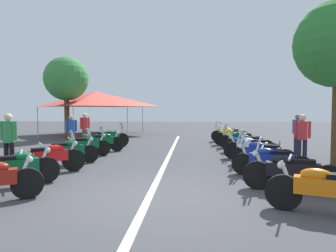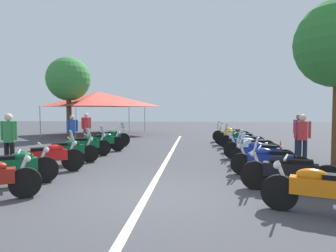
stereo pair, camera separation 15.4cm
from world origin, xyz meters
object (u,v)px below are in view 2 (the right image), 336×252
object	(u,v)px
motorcycle_left_row_5	(102,141)
roadside_tree_0	(68,79)
motorcycle_right_row_6	(241,139)
motorcycle_right_row_7	(234,136)
bystander_0	(302,135)
motorcycle_right_row_1	(289,171)
motorcycle_right_row_2	(269,160)
motorcycle_right_row_8	(231,134)
motorcycle_right_row_5	(248,143)
traffic_cone_0	(280,148)
event_tent	(98,99)
bystander_2	(9,137)
motorcycle_left_row_1	(15,167)
motorcycle_right_row_4	(251,147)
bystander_4	(72,130)
motorcycle_right_row_0	(322,190)
motorcycle_left_row_2	(49,157)
motorcycle_right_row_3	(261,153)
motorcycle_left_row_4	(86,145)
bystander_1	(299,131)
bystander_3	(86,127)
motorcycle_left_row_6	(109,138)
motorcycle_left_row_3	(67,151)

from	to	relation	value
motorcycle_left_row_5	roadside_tree_0	world-z (taller)	roadside_tree_0
motorcycle_right_row_6	motorcycle_right_row_7	bearing A→B (deg)	-62.72
bystander_0	motorcycle_right_row_1	bearing A→B (deg)	168.82
motorcycle_right_row_2	motorcycle_right_row_8	distance (m)	8.88
motorcycle_right_row_7	motorcycle_right_row_5	bearing A→B (deg)	109.25
traffic_cone_0	event_tent	world-z (taller)	event_tent
motorcycle_right_row_8	bystander_2	size ratio (longest dim) A/B	1.22
motorcycle_right_row_1	motorcycle_right_row_8	distance (m)	10.41
motorcycle_left_row_5	motorcycle_right_row_5	xyz separation A→B (m)	(-0.02, -6.29, -0.01)
bystander_2	roadside_tree_0	distance (m)	10.71
motorcycle_right_row_1	motorcycle_left_row_5	bearing A→B (deg)	-27.85
motorcycle_left_row_1	motorcycle_right_row_4	xyz separation A→B (m)	(4.44, -6.42, 0.00)
motorcycle_left_row_1	traffic_cone_0	size ratio (longest dim) A/B	2.85
event_tent	motorcycle_right_row_5	bearing A→B (deg)	-134.04
bystander_0	bystander_4	bearing A→B (deg)	84.82
motorcycle_left_row_1	bystander_4	xyz separation A→B (m)	(6.30, 1.21, 0.47)
motorcycle_right_row_0	bystander_0	xyz separation A→B (m)	(4.97, -1.37, 0.53)
motorcycle_left_row_2	motorcycle_right_row_1	bearing A→B (deg)	-44.08
motorcycle_left_row_1	event_tent	bearing A→B (deg)	65.30
motorcycle_right_row_6	traffic_cone_0	xyz separation A→B (m)	(-1.76, -1.33, -0.17)
motorcycle_right_row_4	motorcycle_right_row_3	bearing A→B (deg)	105.11
motorcycle_left_row_4	motorcycle_right_row_2	bearing A→B (deg)	-56.03
motorcycle_right_row_7	motorcycle_left_row_1	bearing A→B (deg)	68.90
motorcycle_right_row_5	bystander_1	xyz separation A→B (m)	(0.02, -2.04, 0.53)
motorcycle_right_row_4	bystander_3	world-z (taller)	bystander_3
motorcycle_right_row_0	motorcycle_right_row_4	size ratio (longest dim) A/B	0.96
motorcycle_right_row_3	motorcycle_right_row_1	bearing A→B (deg)	112.26
motorcycle_right_row_6	bystander_0	distance (m)	4.30
motorcycle_right_row_0	bystander_0	bearing A→B (deg)	-84.49
motorcycle_left_row_1	motorcycle_right_row_6	xyz separation A→B (m)	(7.54, -6.52, 0.00)
motorcycle_right_row_5	roadside_tree_0	bearing A→B (deg)	-9.73
motorcycle_right_row_4	motorcycle_left_row_4	bearing A→B (deg)	12.05
motorcycle_left_row_5	motorcycle_right_row_2	distance (m)	7.53
motorcycle_right_row_0	bystander_1	xyz separation A→B (m)	(7.43, -2.06, 0.51)
motorcycle_right_row_2	roadside_tree_0	size ratio (longest dim) A/B	0.40
motorcycle_left_row_4	roadside_tree_0	distance (m)	8.85
motorcycle_right_row_1	motorcycle_right_row_3	world-z (taller)	motorcycle_right_row_1
motorcycle_right_row_8	bystander_0	size ratio (longest dim) A/B	1.25
motorcycle_left_row_6	motorcycle_left_row_1	bearing A→B (deg)	-125.23
motorcycle_right_row_2	traffic_cone_0	xyz separation A→B (m)	(4.24, -1.48, -0.17)
motorcycle_right_row_5	motorcycle_left_row_3	bearing A→B (deg)	44.54
motorcycle_right_row_7	event_tent	bearing A→B (deg)	-19.63
motorcycle_left_row_3	bystander_1	xyz separation A→B (m)	(3.02, -8.58, 0.51)
motorcycle_right_row_5	bystander_1	bearing A→B (deg)	-159.59
motorcycle_right_row_0	traffic_cone_0	xyz separation A→B (m)	(7.25, -1.30, -0.17)
motorcycle_left_row_3	motorcycle_right_row_4	size ratio (longest dim) A/B	0.94
motorcycle_right_row_4	bystander_3	distance (m)	8.24
motorcycle_right_row_5	event_tent	size ratio (longest dim) A/B	0.31
motorcycle_left_row_2	motorcycle_right_row_6	bearing A→B (deg)	12.44
motorcycle_left_row_5	motorcycle_left_row_2	bearing A→B (deg)	-116.35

